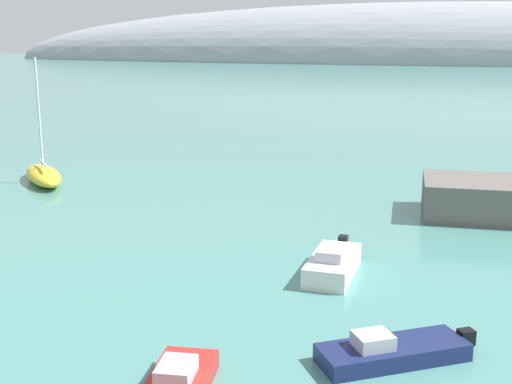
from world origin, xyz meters
TOP-DOWN VIEW (x-y plane):
  - distant_ridge at (-5.93, 236.57)m, footprint 319.77×57.45m
  - sailboat_yellow_near_shore at (-11.15, 32.53)m, footprint 5.68×5.66m
  - motorboat_navy_foreground at (12.07, 16.06)m, footprint 4.32×3.62m
  - motorboat_white_alongside_breakwater at (9.08, 22.24)m, footprint 1.63×4.24m

SIDE VIEW (x-z plane):
  - distant_ridge at x=-5.93m, z-range -20.05..20.05m
  - motorboat_navy_foreground at x=12.07m, z-range -0.15..0.75m
  - motorboat_white_alongside_breakwater at x=9.08m, z-range -0.16..1.02m
  - sailboat_yellow_near_shore at x=-11.15m, z-range -3.28..4.33m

